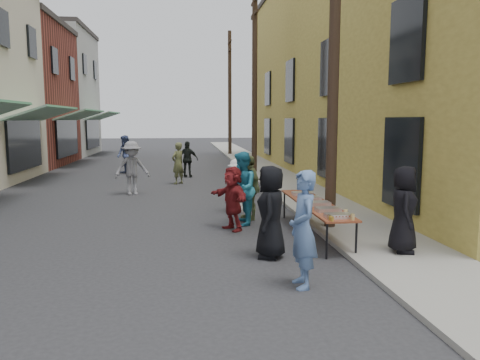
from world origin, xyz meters
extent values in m
plane|color=#28282B|center=(0.00, 0.00, 0.00)|extent=(120.00, 120.00, 0.00)
cube|color=gray|center=(5.00, 15.00, 0.05)|extent=(2.20, 60.00, 0.10)
cube|color=gray|center=(-10.00, 29.00, 4.50)|extent=(8.00, 8.00, 9.00)
cube|color=#A08B39|center=(11.10, 14.00, 5.00)|extent=(10.00, 28.00, 10.00)
cylinder|color=#2D2116|center=(4.30, 3.00, 4.50)|extent=(0.26, 0.26, 9.00)
cylinder|color=#2D2116|center=(4.30, 15.00, 4.50)|extent=(0.26, 0.26, 9.00)
cylinder|color=#2D2116|center=(4.30, 27.00, 4.50)|extent=(0.26, 0.26, 9.00)
cube|color=brown|center=(3.80, 2.61, 0.73)|extent=(0.70, 4.00, 0.04)
cylinder|color=black|center=(3.51, 0.73, 0.35)|extent=(0.04, 0.04, 0.71)
cylinder|color=black|center=(4.09, 0.73, 0.35)|extent=(0.04, 0.04, 0.71)
cylinder|color=black|center=(3.51, 4.49, 0.35)|extent=(0.04, 0.04, 0.71)
cylinder|color=black|center=(4.09, 4.49, 0.35)|extent=(0.04, 0.04, 0.71)
cube|color=maroon|center=(3.80, 0.96, 0.79)|extent=(0.50, 0.33, 0.08)
cube|color=#B2B2B7|center=(3.80, 1.61, 0.79)|extent=(0.50, 0.33, 0.08)
cube|color=tan|center=(3.80, 2.31, 0.79)|extent=(0.50, 0.33, 0.08)
cube|color=#B2B2B7|center=(3.80, 3.01, 0.79)|extent=(0.50, 0.33, 0.08)
cube|color=tan|center=(3.80, 3.71, 0.79)|extent=(0.50, 0.33, 0.08)
cylinder|color=#A57F26|center=(3.58, 0.66, 0.79)|extent=(0.07, 0.07, 0.08)
cylinder|color=#A57F26|center=(3.58, 0.76, 0.79)|extent=(0.07, 0.07, 0.08)
cylinder|color=#A57F26|center=(3.58, 0.86, 0.79)|extent=(0.07, 0.07, 0.08)
cylinder|color=tan|center=(4.00, 0.71, 0.81)|extent=(0.08, 0.08, 0.12)
imported|color=black|center=(2.47, 0.98, 0.89)|extent=(0.77, 0.98, 1.78)
imported|color=#5777A9|center=(2.67, -0.66, 0.93)|extent=(0.47, 0.69, 1.87)
imported|color=teal|center=(2.26, 3.81, 0.93)|extent=(0.83, 0.99, 1.85)
imported|color=white|center=(2.35, 5.49, 0.77)|extent=(0.80, 1.10, 1.54)
imported|color=#5B663B|center=(2.55, 4.44, 0.86)|extent=(0.72, 1.09, 1.71)
imported|color=maroon|center=(1.98, 3.32, 0.77)|extent=(1.03, 1.49, 1.55)
imported|color=black|center=(5.00, 0.70, 0.94)|extent=(0.78, 0.95, 1.67)
imported|color=gray|center=(-0.98, 9.07, 0.94)|extent=(1.38, 1.05, 1.89)
imported|color=black|center=(1.03, 13.82, 0.83)|extent=(1.04, 0.66, 1.66)
imported|color=brown|center=(0.61, 11.62, 0.86)|extent=(0.73, 0.74, 1.72)
imported|color=#465487|center=(-1.97, 15.52, 0.94)|extent=(1.12, 1.16, 1.89)
camera|label=1|loc=(0.82, -7.66, 2.65)|focal=35.00mm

